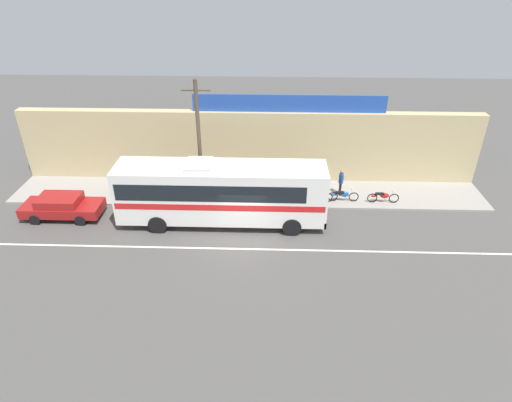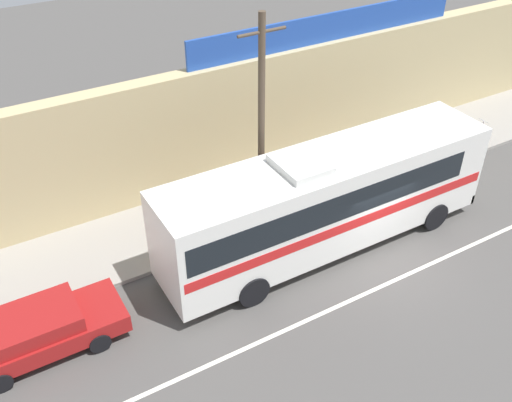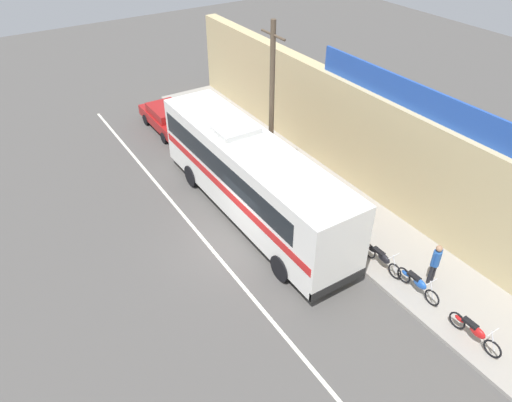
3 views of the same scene
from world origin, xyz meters
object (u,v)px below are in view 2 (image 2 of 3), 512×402
Objects in this scene: utility_pole at (261,127)px; motorcycle_blue at (473,134)px; motorcycle_orange at (430,147)px; motorcycle_purple at (369,169)px; intercity_bus at (326,197)px; pedestrian_near_shop at (418,127)px; parked_car at (40,330)px; motorcycle_black at (403,158)px.

utility_pole is 3.93× the size of motorcycle_blue.
motorcycle_purple is at bearing -179.26° from motorcycle_orange.
motorcycle_orange is at bearing 18.44° from intercity_bus.
intercity_bus is 8.01m from pedestrian_near_shop.
motorcycle_purple is (13.31, 2.13, -0.17)m from parked_car.
utility_pole is (8.06, 1.67, 3.35)m from parked_car.
motorcycle_orange is (16.67, 2.17, -0.17)m from parked_car.
motorcycle_black is at bearing 3.13° from utility_pole.
motorcycle_black is at bearing -179.54° from motorcycle_blue.
motorcycle_blue is 2.44m from motorcycle_orange.
utility_pole reaches higher than intercity_bus.
utility_pole is 11.61m from motorcycle_blue.
pedestrian_near_shop is at bearing 10.21° from parked_car.
utility_pole is at bearing 11.69° from parked_car.
pedestrian_near_shop reaches higher than parked_car.
intercity_bus is at bearing -166.47° from motorcycle_blue.
pedestrian_near_shop is at bearing 24.18° from intercity_bus.
motorcycle_black is at bearing -2.71° from motorcycle_purple.
pedestrian_near_shop reaches higher than motorcycle_black.
intercity_bus is 3.08m from utility_pole.
intercity_bus is 1.53× the size of utility_pole.
motorcycle_orange is at bearing 0.74° from motorcycle_purple.
utility_pole is (-1.30, 1.93, 2.02)m from intercity_bus.
intercity_bus is at bearing -157.85° from motorcycle_black.
utility_pole is 7.83m from motorcycle_black.
motorcycle_blue is at bearing -0.49° from motorcycle_purple.
parked_car is at bearing -172.57° from motorcycle_orange.
parked_car reaches higher than motorcycle_blue.
intercity_bus is 6.68× the size of pedestrian_near_shop.
intercity_bus is 6.00× the size of motorcycle_blue.
pedestrian_near_shop is at bearing 94.27° from motorcycle_orange.
pedestrian_near_shop is (3.30, 0.86, 0.60)m from motorcycle_purple.
motorcycle_purple is at bearing 5.05° from utility_pole.
motorcycle_blue is 1.01× the size of motorcycle_orange.
motorcycle_blue and motorcycle_black have the same top height.
motorcycle_blue is 2.73m from pedestrian_near_shop.
utility_pole is 4.06× the size of motorcycle_purple.
motorcycle_purple is (-3.36, -0.04, 0.00)m from motorcycle_orange.
parked_car is 15.18m from motorcycle_black.
parked_car is at bearing -168.31° from utility_pole.
pedestrian_near_shop is (-2.50, 0.91, 0.60)m from motorcycle_blue.
parked_car is 16.88m from pedestrian_near_shop.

